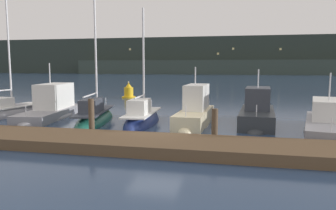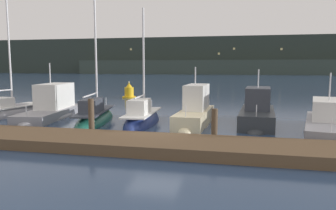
% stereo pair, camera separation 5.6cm
% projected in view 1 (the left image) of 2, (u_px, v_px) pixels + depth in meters
% --- Properties ---
extents(ground_plane, '(400.00, 400.00, 0.00)m').
position_uv_depth(ground_plane, '(155.00, 137.00, 15.95)').
color(ground_plane, navy).
extents(dock, '(38.66, 2.80, 0.45)m').
position_uv_depth(dock, '(140.00, 144.00, 13.55)').
color(dock, brown).
rests_on(dock, ground).
extents(mooring_pile_2, '(0.28, 0.28, 1.86)m').
position_uv_depth(mooring_pile_2, '(91.00, 118.00, 15.69)').
color(mooring_pile_2, '#4C3D2D').
rests_on(mooring_pile_2, ground).
extents(mooring_pile_3, '(0.28, 0.28, 1.56)m').
position_uv_depth(mooring_pile_3, '(215.00, 126.00, 14.45)').
color(mooring_pile_3, '#4C3D2D').
rests_on(mooring_pile_3, ground).
extents(sailboat_berth_2, '(3.22, 7.04, 8.61)m').
position_uv_depth(sailboat_berth_2, '(5.00, 115.00, 22.25)').
color(sailboat_berth_2, gray).
rests_on(sailboat_berth_2, ground).
extents(motorboat_berth_3, '(3.12, 7.50, 4.18)m').
position_uv_depth(motorboat_berth_3, '(52.00, 111.00, 21.86)').
color(motorboat_berth_3, gray).
rests_on(motorboat_berth_3, ground).
extents(sailboat_berth_4, '(2.87, 6.85, 10.08)m').
position_uv_depth(sailboat_berth_4, '(95.00, 119.00, 20.02)').
color(sailboat_berth_4, '#195647').
rests_on(sailboat_berth_4, ground).
extents(sailboat_berth_5, '(1.96, 5.75, 7.59)m').
position_uv_depth(sailboat_berth_5, '(142.00, 121.00, 19.44)').
color(sailboat_berth_5, navy).
rests_on(sailboat_berth_5, ground).
extents(motorboat_berth_6, '(1.97, 6.19, 4.05)m').
position_uv_depth(motorboat_berth_6, '(195.00, 117.00, 19.34)').
color(motorboat_berth_6, beige).
rests_on(motorboat_berth_6, ground).
extents(motorboat_berth_7, '(2.45, 6.28, 3.79)m').
position_uv_depth(motorboat_berth_7, '(257.00, 118.00, 19.21)').
color(motorboat_berth_7, '#2D3338').
rests_on(motorboat_berth_7, ground).
extents(motorboat_berth_8, '(3.66, 7.74, 3.76)m').
position_uv_depth(motorboat_berth_8, '(327.00, 128.00, 16.83)').
color(motorboat_berth_8, gray).
rests_on(motorboat_berth_8, ground).
extents(channel_buoy, '(1.46, 1.46, 1.76)m').
position_uv_depth(channel_buoy, '(129.00, 92.00, 34.83)').
color(channel_buoy, gold).
rests_on(channel_buoy, ground).
extents(hillside_backdrop, '(240.00, 23.00, 14.68)m').
position_uv_depth(hillside_backdrop, '(234.00, 57.00, 132.35)').
color(hillside_backdrop, '#28332D').
rests_on(hillside_backdrop, ground).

